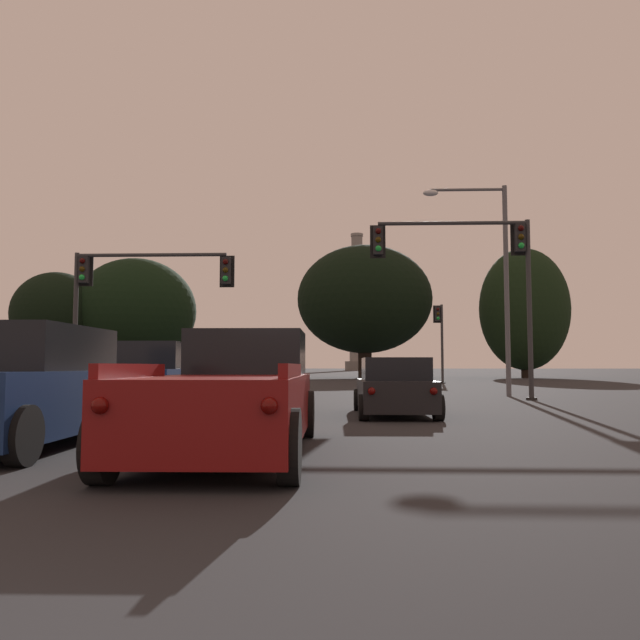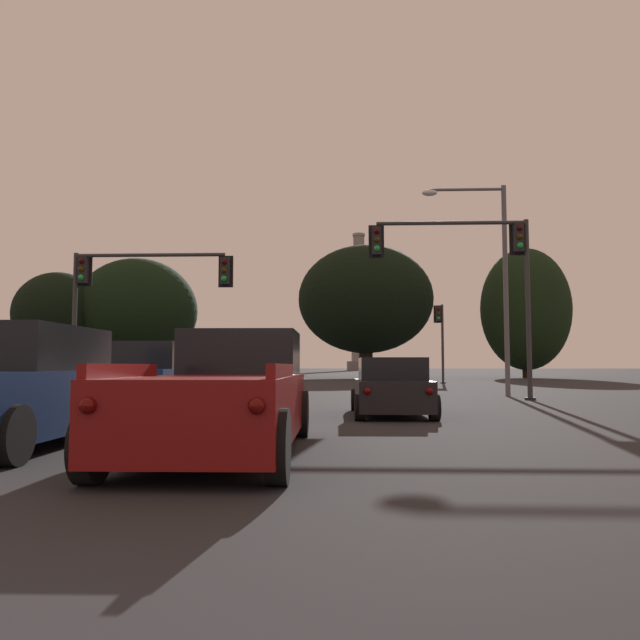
{
  "view_description": "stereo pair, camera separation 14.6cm",
  "coord_description": "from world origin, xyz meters",
  "views": [
    {
      "loc": [
        1.74,
        -1.04,
        1.23
      ],
      "look_at": [
        0.41,
        36.02,
        3.97
      ],
      "focal_mm": 35.0,
      "sensor_mm": 36.0,
      "label": 1
    },
    {
      "loc": [
        1.89,
        -1.04,
        1.23
      ],
      "look_at": [
        0.41,
        36.02,
        3.97
      ],
      "focal_mm": 35.0,
      "sensor_mm": 36.0,
      "label": 2
    }
  ],
  "objects": [
    {
      "name": "treeline_left_mid",
      "position": [
        4.06,
        63.41,
        8.13
      ],
      "size": [
        13.97,
        12.57,
        13.77
      ],
      "color": "black",
      "rests_on": "ground_plane"
    },
    {
      "name": "treeline_center_left",
      "position": [
        -29.26,
        65.1,
        6.88
      ],
      "size": [
        9.55,
        8.59,
        11.4
      ],
      "color": "black",
      "rests_on": "ground_plane"
    },
    {
      "name": "traffic_light_overhead_right",
      "position": [
        6.69,
        21.87,
        5.07
      ],
      "size": [
        5.99,
        0.5,
        6.62
      ],
      "color": "#2D2D30",
      "rests_on": "ground_plane"
    },
    {
      "name": "treeline_right_mid",
      "position": [
        20.57,
        63.83,
        7.11
      ],
      "size": [
        9.17,
        8.25,
        13.44
      ],
      "color": "black",
      "rests_on": "ground_plane"
    },
    {
      "name": "traffic_light_overhead_left",
      "position": [
        -6.54,
        22.76,
        4.37
      ],
      "size": [
        6.38,
        0.5,
        5.66
      ],
      "color": "#2D2D30",
      "rests_on": "ground_plane"
    },
    {
      "name": "treeline_center_right",
      "position": [
        -21.44,
        67.57,
        7.32
      ],
      "size": [
        13.54,
        12.19,
        13.27
      ],
      "color": "black",
      "rests_on": "ground_plane"
    },
    {
      "name": "suv_left_lane_front",
      "position": [
        -3.32,
        15.52,
        0.9
      ],
      "size": [
        2.24,
        4.96,
        1.86
      ],
      "rotation": [
        0.0,
        0.0,
        0.03
      ],
      "color": "navy",
      "rests_on": "ground_plane"
    },
    {
      "name": "suv_left_lane_second",
      "position": [
        -3.17,
        8.49,
        0.9
      ],
      "size": [
        2.18,
        4.93,
        1.86
      ],
      "rotation": [
        0.0,
        0.0,
        0.02
      ],
      "color": "navy",
      "rests_on": "ground_plane"
    },
    {
      "name": "smokestack",
      "position": [
        5.86,
        170.7,
        14.86
      ],
      "size": [
        6.85,
        6.85,
        38.01
      ],
      "color": "slate",
      "rests_on": "ground_plane"
    },
    {
      "name": "street_lamp",
      "position": [
        7.97,
        24.71,
        5.38
      ],
      "size": [
        3.48,
        0.36,
        8.73
      ],
      "color": "#56565B",
      "rests_on": "ground_plane"
    },
    {
      "name": "hatchback_right_lane_front",
      "position": [
        3.03,
        14.66,
        0.66
      ],
      "size": [
        1.95,
        4.13,
        1.44
      ],
      "rotation": [
        0.0,
        0.0,
        0.01
      ],
      "color": "black",
      "rests_on": "ground_plane"
    },
    {
      "name": "pickup_truck_center_lane_second",
      "position": [
        0.18,
        7.98,
        0.8
      ],
      "size": [
        2.25,
        5.53,
        1.82
      ],
      "rotation": [
        0.0,
        0.0,
        0.01
      ],
      "color": "maroon",
      "rests_on": "ground_plane"
    },
    {
      "name": "traffic_light_far_right",
      "position": [
        8.68,
        43.42,
        3.68
      ],
      "size": [
        0.78,
        0.5,
        5.6
      ],
      "color": "#2D2D30",
      "rests_on": "ground_plane"
    }
  ]
}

